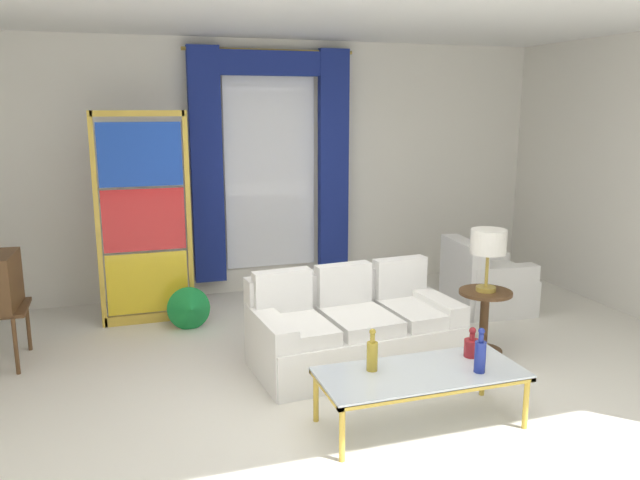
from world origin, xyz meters
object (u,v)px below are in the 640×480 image
bottle_blue_decanter (480,354)px  round_side_table (484,316)px  couch_white_long (351,329)px  bottle_amber_squat (372,354)px  armchair_white (483,285)px  table_lamp_brass (488,244)px  stained_glass_divider (144,224)px  bottle_crystal_tall (472,346)px  coffee_table (421,376)px  peacock_figurine (190,310)px

bottle_blue_decanter → round_side_table: bearing=56.2°
couch_white_long → bottle_amber_squat: 1.14m
armchair_white → table_lamp_brass: bearing=-121.9°
bottle_amber_squat → round_side_table: bottle_amber_squat is taller
stained_glass_divider → bottle_crystal_tall: bearing=-51.0°
bottle_crystal_tall → bottle_amber_squat: bearing=-179.5°
coffee_table → peacock_figurine: size_ratio=2.43×
peacock_figurine → bottle_crystal_tall: bearing=-52.0°
bottle_blue_decanter → stained_glass_divider: stained_glass_divider is taller
armchair_white → round_side_table: size_ratio=1.49×
bottle_amber_squat → peacock_figurine: 2.57m
round_side_table → table_lamp_brass: (0.00, -0.00, 0.67)m
peacock_figurine → round_side_table: round_side_table is taller
stained_glass_divider → coffee_table: bearing=-58.9°
bottle_blue_decanter → table_lamp_brass: bearing=56.2°
couch_white_long → bottle_crystal_tall: size_ratio=7.96×
armchair_white → round_side_table: armchair_white is taller
bottle_amber_squat → armchair_white: 2.99m
bottle_amber_squat → table_lamp_brass: table_lamp_brass is taller
couch_white_long → armchair_white: couch_white_long is taller
peacock_figurine → round_side_table: 2.89m
stained_glass_divider → peacock_figurine: (0.38, -0.38, -0.84)m
bottle_crystal_tall → round_side_table: bearing=52.9°
coffee_table → stained_glass_divider: (-1.72, 2.85, 0.68)m
bottle_blue_decanter → armchair_white: bearing=57.1°
coffee_table → bottle_crystal_tall: size_ratio=6.37×
bottle_amber_squat → round_side_table: (1.50, 0.92, -0.18)m
couch_white_long → round_side_table: 1.25m
coffee_table → bottle_crystal_tall: bearing=14.9°
bottle_amber_squat → stained_glass_divider: bearing=117.1°
round_side_table → table_lamp_brass: size_ratio=1.04×
bottle_crystal_tall → bottle_amber_squat: 0.81m
bottle_crystal_tall → round_side_table: bottle_crystal_tall is taller
couch_white_long → bottle_blue_decanter: couch_white_long is taller
coffee_table → bottle_crystal_tall: bottle_crystal_tall is taller
bottle_crystal_tall → armchair_white: (1.38, 2.02, -0.20)m
stained_glass_divider → peacock_figurine: bearing=-45.3°
peacock_figurine → stained_glass_divider: bearing=134.7°
bottle_crystal_tall → armchair_white: 2.45m
bottle_crystal_tall → stained_glass_divider: 3.54m
bottle_amber_squat → round_side_table: bearing=31.5°
peacock_figurine → bottle_blue_decanter: bearing=-56.4°
bottle_blue_decanter → round_side_table: 1.43m
coffee_table → armchair_white: bearing=49.0°
coffee_table → stained_glass_divider: bearing=121.1°
couch_white_long → round_side_table: (1.24, -0.17, 0.05)m
armchair_white → bottle_crystal_tall: bearing=-124.4°
armchair_white → stained_glass_divider: (-3.58, 0.70, 0.77)m
bottle_blue_decanter → bottle_amber_squat: size_ratio=1.05×
bottle_amber_squat → armchair_white: bearing=42.8°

